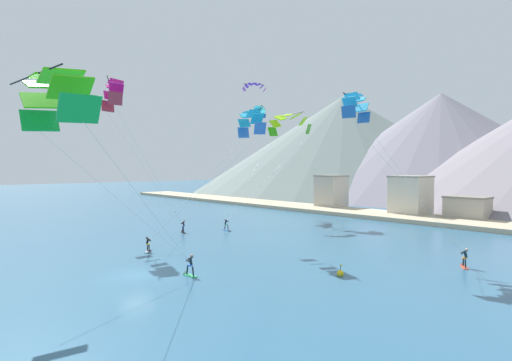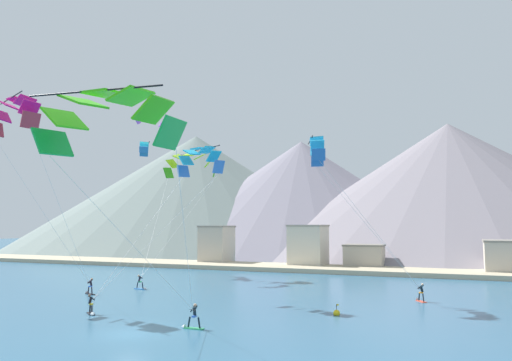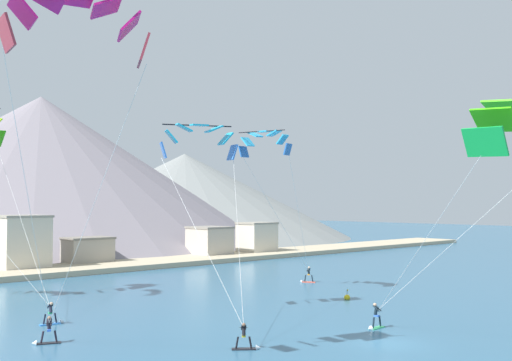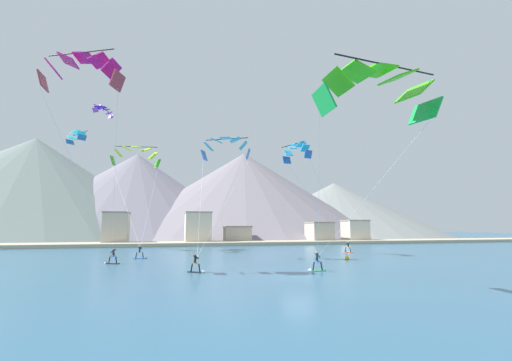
# 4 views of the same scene
# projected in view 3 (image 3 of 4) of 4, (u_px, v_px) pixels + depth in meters

# --- Properties ---
(ground_plane) EXTENTS (400.00, 400.00, 0.00)m
(ground_plane) POSITION_uv_depth(u_px,v_px,m) (388.00, 344.00, 35.44)
(ground_plane) COLOR #2D5B7A
(kitesurfer_near_lead) EXTENTS (1.77, 0.67, 1.72)m
(kitesurfer_near_lead) POSITION_uv_depth(u_px,v_px,m) (53.00, 317.00, 41.20)
(kitesurfer_near_lead) COLOR #337FDB
(kitesurfer_near_lead) RESTS_ON ground
(kitesurfer_near_trail) EXTENTS (1.61, 1.40, 1.69)m
(kitesurfer_near_trail) POSITION_uv_depth(u_px,v_px,m) (247.00, 342.00, 34.02)
(kitesurfer_near_trail) COLOR black
(kitesurfer_near_trail) RESTS_ON ground
(kitesurfer_mid_center) EXTENTS (1.75, 1.07, 1.75)m
(kitesurfer_mid_center) POSITION_uv_depth(u_px,v_px,m) (45.00, 336.00, 35.39)
(kitesurfer_mid_center) COLOR black
(kitesurfer_mid_center) RESTS_ON ground
(kitesurfer_far_left) EXTENTS (1.75, 0.58, 1.82)m
(kitesurfer_far_left) POSITION_uv_depth(u_px,v_px,m) (375.00, 321.00, 39.73)
(kitesurfer_far_left) COLOR #33B266
(kitesurfer_far_left) RESTS_ON ground
(kitesurfer_far_right) EXTENTS (1.26, 1.69, 1.81)m
(kitesurfer_far_right) POSITION_uv_depth(u_px,v_px,m) (307.00, 277.00, 63.39)
(kitesurfer_far_right) COLOR #E54C33
(kitesurfer_far_right) RESTS_ON ground
(parafoil_kite_near_trail) EXTENTS (7.20, 12.06, 13.80)m
(parafoil_kite_near_trail) POSITION_uv_depth(u_px,v_px,m) (199.00, 138.00, 45.07)
(parafoil_kite_near_trail) COLOR blue
(parafoil_kite_mid_center) EXTENTS (7.30, 10.15, 17.97)m
(parafoil_kite_mid_center) POSITION_uv_depth(u_px,v_px,m) (78.00, 19.00, 28.46)
(parafoil_kite_mid_center) COLOR #A02E3D
(parafoil_kite_far_right) EXTENTS (10.70, 5.56, 14.55)m
(parafoil_kite_far_right) POSITION_uv_depth(u_px,v_px,m) (265.00, 141.00, 55.63)
(parafoil_kite_far_right) COLOR #2661B0
(race_marker_buoy) EXTENTS (0.56, 0.56, 1.02)m
(race_marker_buoy) POSITION_uv_depth(u_px,v_px,m) (347.00, 298.00, 51.97)
(race_marker_buoy) COLOR yellow
(race_marker_buoy) RESTS_ON ground
(shoreline_strip) EXTENTS (180.00, 10.00, 0.70)m
(shoreline_strip) POSITION_uv_depth(u_px,v_px,m) (60.00, 270.00, 72.02)
(shoreline_strip) COLOR tan
(shoreline_strip) RESTS_ON ground
(shore_building_harbour_front) EXTENTS (5.55, 6.31, 5.08)m
(shore_building_harbour_front) POSITION_uv_depth(u_px,v_px,m) (210.00, 242.00, 91.94)
(shore_building_harbour_front) COLOR #B7AD9E
(shore_building_harbour_front) RESTS_ON ground
(shore_building_promenade_mid) EXTENTS (5.90, 6.25, 7.29)m
(shore_building_promenade_mid) POSITION_uv_depth(u_px,v_px,m) (22.00, 244.00, 72.70)
(shore_building_promenade_mid) COLOR beige
(shore_building_promenade_mid) RESTS_ON ground
(shore_building_quay_west) EXTENTS (6.33, 4.61, 4.11)m
(shore_building_quay_west) POSITION_uv_depth(u_px,v_px,m) (88.00, 252.00, 79.22)
(shore_building_quay_west) COLOR #A89E8E
(shore_building_quay_west) RESTS_ON ground
(shore_building_old_town) EXTENTS (5.73, 5.01, 5.61)m
(shore_building_old_town) POSITION_uv_depth(u_px,v_px,m) (257.00, 239.00, 97.00)
(shore_building_old_town) COLOR beige
(shore_building_old_town) RESTS_ON ground
(mountain_peak_west_ridge) EXTENTS (100.97, 100.97, 32.29)m
(mountain_peak_west_ridge) POSITION_uv_depth(u_px,v_px,m) (40.00, 170.00, 124.11)
(mountain_peak_west_ridge) COLOR slate
(mountain_peak_west_ridge) RESTS_ON ground
(mountain_peak_far_spur) EXTENTS (87.51, 87.51, 22.13)m
(mountain_peak_far_spur) POSITION_uv_depth(u_px,v_px,m) (184.00, 195.00, 151.40)
(mountain_peak_far_spur) COLOR gray
(mountain_peak_far_spur) RESTS_ON ground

